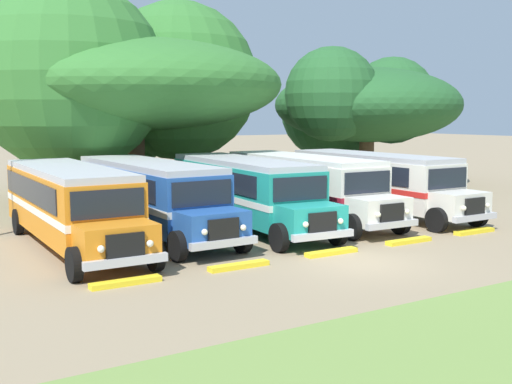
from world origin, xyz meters
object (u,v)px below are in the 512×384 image
at_px(parked_bus_slot_0, 70,202).
at_px(parked_bus_slot_1, 150,194).
at_px(parked_bus_slot_2, 245,189).
at_px(secondary_tree, 358,104).
at_px(parked_bus_slot_4, 375,180).
at_px(broad_shade_tree, 124,86).
at_px(parked_bus_slot_3, 304,184).

distance_m(parked_bus_slot_0, parked_bus_slot_1, 3.40).
distance_m(parked_bus_slot_2, secondary_tree, 18.78).
height_order(parked_bus_slot_1, secondary_tree, secondary_tree).
height_order(parked_bus_slot_1, parked_bus_slot_4, same).
xyz_separation_m(parked_bus_slot_2, parked_bus_slot_4, (6.99, -0.22, 0.00)).
xyz_separation_m(parked_bus_slot_1, parked_bus_slot_4, (10.92, -0.85, 0.00)).
bearing_deg(parked_bus_slot_2, broad_shade_tree, -171.30).
height_order(parked_bus_slot_3, secondary_tree, secondary_tree).
bearing_deg(parked_bus_slot_0, parked_bus_slot_1, 103.16).
bearing_deg(parked_bus_slot_2, parked_bus_slot_0, -85.46).
xyz_separation_m(parked_bus_slot_1, broad_shade_tree, (2.92, 10.80, 4.66)).
xyz_separation_m(parked_bus_slot_3, parked_bus_slot_4, (3.75, -0.52, 0.00)).
distance_m(parked_bus_slot_1, parked_bus_slot_4, 10.95).
bearing_deg(parked_bus_slot_4, parked_bus_slot_2, -91.81).
height_order(parked_bus_slot_0, parked_bus_slot_1, same).
bearing_deg(parked_bus_slot_0, secondary_tree, 115.89).
height_order(parked_bus_slot_1, parked_bus_slot_2, same).
xyz_separation_m(parked_bus_slot_1, parked_bus_slot_3, (7.17, -0.33, 0.00)).
relative_size(parked_bus_slot_0, parked_bus_slot_1, 1.00).
xyz_separation_m(parked_bus_slot_0, secondary_tree, (22.36, 10.57, 3.77)).
height_order(parked_bus_slot_2, parked_bus_slot_4, same).
distance_m(parked_bus_slot_1, broad_shade_tree, 12.12).
xyz_separation_m(parked_bus_slot_3, secondary_tree, (11.88, 10.16, 3.77)).
distance_m(parked_bus_slot_0, parked_bus_slot_3, 10.49).
height_order(parked_bus_slot_4, secondary_tree, secondary_tree).
distance_m(parked_bus_slot_4, broad_shade_tree, 14.88).
xyz_separation_m(parked_bus_slot_2, broad_shade_tree, (-1.00, 11.43, 4.66)).
distance_m(parked_bus_slot_0, broad_shade_tree, 13.92).
distance_m(parked_bus_slot_2, broad_shade_tree, 12.38).
relative_size(parked_bus_slot_1, parked_bus_slot_4, 1.00).
relative_size(parked_bus_slot_1, parked_bus_slot_2, 0.99).
distance_m(parked_bus_slot_0, secondary_tree, 25.02).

